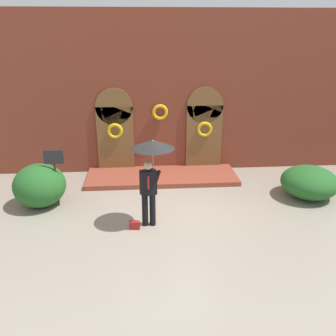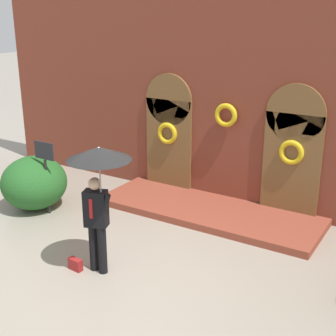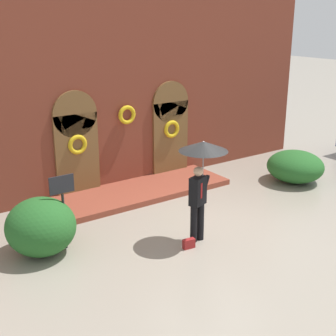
{
  "view_description": "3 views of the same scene",
  "coord_description": "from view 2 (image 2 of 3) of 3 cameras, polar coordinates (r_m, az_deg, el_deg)",
  "views": [
    {
      "loc": [
        -0.7,
        -9.11,
        4.92
      ],
      "look_at": [
        0.1,
        1.45,
        0.99
      ],
      "focal_mm": 40.0,
      "sensor_mm": 36.0,
      "label": 1
    },
    {
      "loc": [
        4.47,
        -5.91,
        4.48
      ],
      "look_at": [
        -0.29,
        1.77,
        1.45
      ],
      "focal_mm": 50.0,
      "sensor_mm": 36.0,
      "label": 2
    },
    {
      "loc": [
        -6.66,
        -7.89,
        5.02
      ],
      "look_at": [
        0.02,
        1.77,
        1.12
      ],
      "focal_mm": 50.0,
      "sensor_mm": 36.0,
      "label": 3
    }
  ],
  "objects": [
    {
      "name": "ground_plane",
      "position": [
        8.66,
        -4.64,
        -12.68
      ],
      "size": [
        80.0,
        80.0,
        0.0
      ],
      "primitive_type": "plane",
      "color": "gray"
    },
    {
      "name": "shrub_left",
      "position": [
        11.51,
        -16.0,
        -1.73
      ],
      "size": [
        1.51,
        1.56,
        1.26
      ],
      "primitive_type": "ellipsoid",
      "color": "#235B23",
      "rests_on": "ground"
    },
    {
      "name": "building_facade",
      "position": [
        11.15,
        7.85,
        9.08
      ],
      "size": [
        14.0,
        2.3,
        5.6
      ],
      "color": "brown",
      "rests_on": "ground"
    },
    {
      "name": "handbag",
      "position": [
        8.85,
        -11.23,
        -11.44
      ],
      "size": [
        0.29,
        0.15,
        0.22
      ],
      "primitive_type": "cube",
      "rotation": [
        0.0,
        0.0,
        -0.1
      ],
      "color": "maroon",
      "rests_on": "ground"
    },
    {
      "name": "person_with_umbrella",
      "position": [
        7.94,
        -8.49,
        -0.53
      ],
      "size": [
        1.1,
        1.1,
        2.36
      ],
      "color": "black",
      "rests_on": "ground"
    },
    {
      "name": "sign_post",
      "position": [
        10.93,
        -14.72,
        0.26
      ],
      "size": [
        0.56,
        0.06,
        1.72
      ],
      "color": "black",
      "rests_on": "ground"
    }
  ]
}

